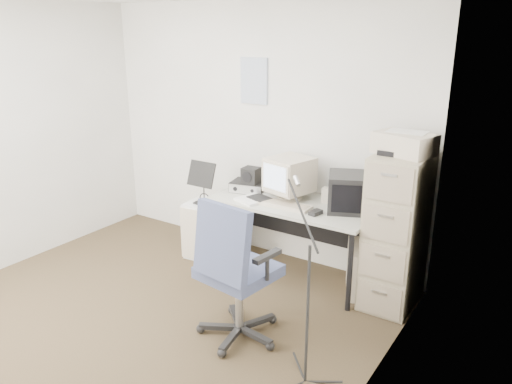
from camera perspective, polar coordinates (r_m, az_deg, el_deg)
The scene contains 21 objects.
floor at distance 4.19m, azimuth -13.99°, elevation -14.67°, with size 3.60×3.60×0.01m, color #3D3221.
wall_back at distance 5.01m, azimuth 0.05°, elevation 6.88°, with size 3.60×0.02×2.50m, color white.
wall_right at distance 2.67m, azimuth 11.41°, elevation -3.77°, with size 0.02×3.60×2.50m, color white.
wall_calendar at distance 4.94m, azimuth -0.22°, elevation 12.58°, with size 0.30×0.02×0.44m, color white.
filing_cabinet at distance 4.26m, azimuth 15.74°, elevation -4.34°, with size 0.40×0.60×1.30m, color #BBAD8C.
printer at distance 4.04m, azimuth 16.60°, elevation 5.31°, with size 0.43×0.30×0.17m, color beige.
desk at distance 4.68m, azimuth 4.19°, elevation -5.39°, with size 1.50×0.70×0.73m, color #B3B5A1.
crt_monitor at distance 4.58m, azimuth 3.88°, elevation 1.56°, with size 0.35×0.37×0.39m, color beige.
crt_tv at distance 4.37m, azimuth 10.58°, elevation -0.01°, with size 0.35×0.37×0.32m, color black.
desk_speaker at distance 4.54m, azimuth 8.07°, elevation -0.39°, with size 0.07×0.07×0.14m, color beige.
keyboard at distance 4.42m, azimuth 3.26°, elevation -1.51°, with size 0.48×0.17×0.03m, color beige.
mouse at distance 4.26m, azimuth 6.83°, elevation -2.35°, with size 0.07×0.12×0.04m, color black.
radio_receiver at distance 4.83m, azimuth -0.77°, elevation 0.66°, with size 0.34×0.24×0.10m, color black.
radio_speaker at distance 4.75m, azimuth -0.57°, elevation 1.92°, with size 0.15×0.14×0.15m, color black.
papers at distance 4.59m, azimuth -0.01°, elevation -0.77°, with size 0.25×0.33×0.02m, color white.
pc_tower at distance 4.54m, azimuth 11.72°, elevation -8.60°, with size 0.20×0.46×0.43m, color beige.
office_chair at distance 3.69m, azimuth -1.98°, elevation -8.73°, with size 0.65×0.65×1.12m, color #3E445E.
side_cart at distance 5.09m, azimuth -5.10°, elevation -4.34°, with size 0.47×0.37×0.58m, color white.
music_stand at distance 4.91m, azimuth -6.01°, elevation 1.11°, with size 0.30×0.16×0.44m, color black.
headphones at distance 4.89m, azimuth -5.88°, elevation -1.13°, with size 0.14×0.14×0.03m, color black.
mic_stand at distance 3.20m, azimuth 5.98°, elevation -11.63°, with size 0.02×0.02×1.29m, color black.
Camera 1 is at (2.69, -2.32, 2.23)m, focal length 35.00 mm.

